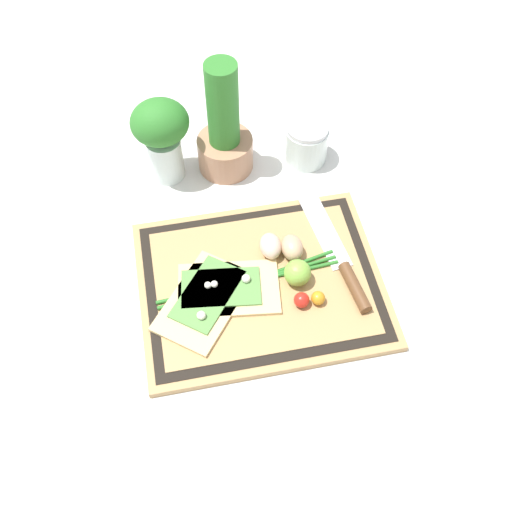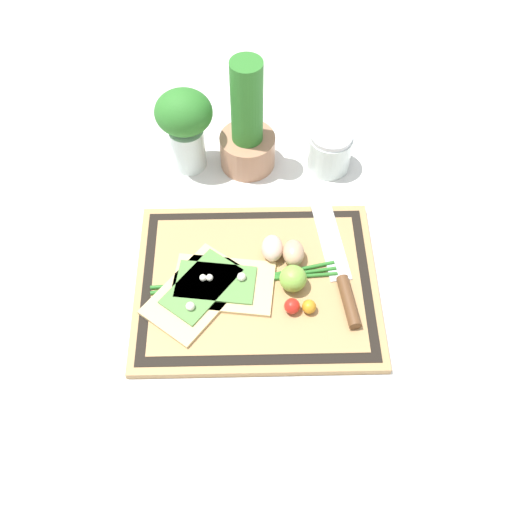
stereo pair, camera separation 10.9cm
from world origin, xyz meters
The scene contains 14 objects.
ground_plane centered at (0.00, 0.00, 0.00)m, with size 6.00×6.00×0.00m, color silver.
cutting_board centered at (0.00, 0.00, 0.01)m, with size 0.44×0.35×0.02m.
pizza_slice_near centered at (-0.10, -0.02, 0.02)m, with size 0.20×0.22×0.02m.
pizza_slice_far centered at (-0.06, -0.01, 0.02)m, with size 0.19×0.14×0.02m.
knife centered at (0.15, -0.01, 0.03)m, with size 0.07×0.28×0.02m.
egg_brown centered at (0.07, 0.05, 0.04)m, with size 0.04×0.05×0.04m, color tan.
egg_pink centered at (0.03, 0.06, 0.04)m, with size 0.04×0.05×0.04m, color beige.
lime centered at (0.06, -0.01, 0.04)m, with size 0.05×0.05×0.05m, color #7FB742.
cherry_tomato_red centered at (0.06, -0.06, 0.03)m, with size 0.03×0.03×0.03m, color red.
cherry_tomato_yellow centered at (0.09, -0.06, 0.03)m, with size 0.03×0.03×0.03m, color orange.
scallion_bunch centered at (-0.02, 0.00, 0.02)m, with size 0.34×0.08×0.01m.
herb_pot centered at (-0.01, 0.31, 0.09)m, with size 0.11×0.11×0.25m.
sauce_jar centered at (0.16, 0.30, 0.04)m, with size 0.09×0.09×0.09m.
herb_glass centered at (-0.13, 0.31, 0.11)m, with size 0.11×0.10×0.19m.
Camera 1 is at (-0.12, -0.57, 0.93)m, focal length 42.00 mm.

